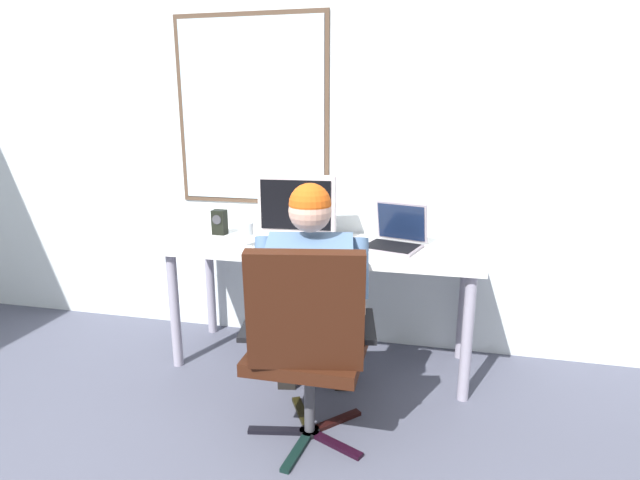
{
  "coord_description": "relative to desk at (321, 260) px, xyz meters",
  "views": [
    {
      "loc": [
        0.85,
        -0.94,
        1.53
      ],
      "look_at": [
        0.28,
        1.51,
        0.88
      ],
      "focal_mm": 28.5,
      "sensor_mm": 36.0,
      "label": 1
    }
  ],
  "objects": [
    {
      "name": "person_seated",
      "position": [
        0.09,
        -0.58,
        -0.02
      ],
      "size": [
        0.58,
        0.82,
        1.22
      ],
      "color": "#52454A",
      "rests_on": "ground"
    },
    {
      "name": "desk_speaker",
      "position": [
        -0.69,
        0.11,
        0.17
      ],
      "size": [
        0.09,
        0.08,
        0.16
      ],
      "color": "black",
      "rests_on": "desk"
    },
    {
      "name": "wine_glass",
      "position": [
        -0.41,
        -0.15,
        0.19
      ],
      "size": [
        0.09,
        0.09,
        0.15
      ],
      "color": "silver",
      "rests_on": "desk"
    },
    {
      "name": "wall_rear",
      "position": [
        -0.22,
        0.38,
        0.67
      ],
      "size": [
        5.68,
        0.08,
        2.65
      ],
      "color": "silver",
      "rests_on": "ground"
    },
    {
      "name": "laptop",
      "position": [
        0.43,
        0.07,
        0.16
      ],
      "size": [
        0.38,
        0.38,
        0.25
      ],
      "color": "gray",
      "rests_on": "desk"
    },
    {
      "name": "crt_monitor",
      "position": [
        -0.16,
        0.04,
        0.3
      ],
      "size": [
        0.46,
        0.25,
        0.4
      ],
      "color": "beige",
      "rests_on": "desk"
    },
    {
      "name": "office_chair",
      "position": [
        0.13,
        -0.84,
        -0.1
      ],
      "size": [
        0.65,
        0.6,
        0.99
      ],
      "color": "black",
      "rests_on": "ground"
    },
    {
      "name": "desk",
      "position": [
        0.0,
        0.0,
        0.0
      ],
      "size": [
        1.83,
        0.64,
        0.75
      ],
      "color": "#918B9C",
      "rests_on": "ground"
    }
  ]
}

